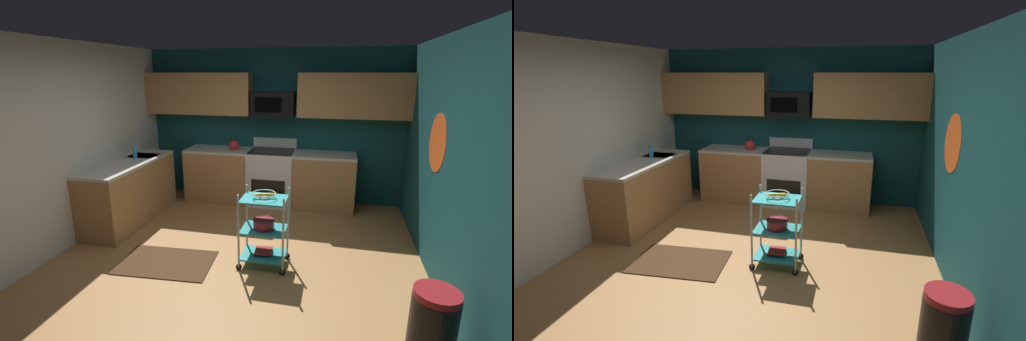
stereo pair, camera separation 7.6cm
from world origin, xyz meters
The scene contains 17 objects.
floor centered at (0.00, 0.00, -0.02)m, with size 4.40×4.80×0.04m, color #A87542.
wall_back centered at (0.00, 2.43, 1.30)m, with size 4.52×0.06×2.60m, color #14474C.
wall_left centered at (-2.23, 0.00, 1.30)m, with size 0.06×4.80×2.60m, color silver.
wall_right centered at (2.23, 0.00, 1.30)m, with size 0.06×4.80×2.60m, color #14474C.
wall_flower_decal centered at (2.20, 0.60, 1.45)m, with size 0.66×0.66×0.00m, color #E5591E.
counter_run centered at (-0.74, 1.64, 0.46)m, with size 3.64×2.39×0.92m.
oven_range centered at (0.06, 2.10, 0.48)m, with size 0.76×0.65×1.10m.
upper_cabinets centered at (-0.01, 2.23, 1.85)m, with size 4.40×0.33×0.70m.
microwave centered at (0.06, 2.21, 1.70)m, with size 0.70×0.39×0.40m.
rolling_cart centered at (0.35, 0.07, 0.45)m, with size 0.58×0.40×0.91m.
fruit_bowl centered at (0.35, 0.07, 0.88)m, with size 0.27×0.27×0.07m.
mixing_bowl_large centered at (0.35, 0.07, 0.52)m, with size 0.25×0.25×0.11m.
book_stack centered at (0.35, 0.07, 0.16)m, with size 0.22×0.20×0.06m.
kettle centered at (-0.60, 2.10, 1.00)m, with size 0.21×0.18×0.26m.
dish_soap_bottle centered at (-1.91, 1.13, 1.02)m, with size 0.06×0.06×0.20m, color #2D8CBF.
trash_can centered at (1.90, -1.11, 0.33)m, with size 0.34×0.42×0.66m.
floor_rug centered at (-0.79, -0.17, 0.01)m, with size 1.10×0.70×0.01m, color #472D19.
Camera 1 is at (1.11, -3.58, 2.20)m, focal length 24.62 mm.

